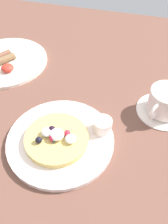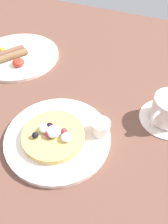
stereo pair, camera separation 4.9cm
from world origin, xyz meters
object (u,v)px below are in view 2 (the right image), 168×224
at_px(syrup_ramekin, 101,127).
at_px(breakfast_plate, 18,56).
at_px(pancake_plate, 58,137).
at_px(coffee_saucer, 166,118).

bearing_deg(syrup_ramekin, breakfast_plate, 151.32).
distance_m(pancake_plate, breakfast_plate, 0.37).
height_order(pancake_plate, syrup_ramekin, syrup_ramekin).
xyz_separation_m(syrup_ramekin, coffee_saucer, (0.14, 0.11, -0.03)).
bearing_deg(breakfast_plate, coffee_saucer, -9.89).
xyz_separation_m(pancake_plate, syrup_ramekin, (0.09, 0.05, 0.02)).
bearing_deg(pancake_plate, syrup_ramekin, 29.75).
relative_size(pancake_plate, coffee_saucer, 1.83).
xyz_separation_m(syrup_ramekin, breakfast_plate, (-0.36, 0.20, -0.02)).
bearing_deg(breakfast_plate, pancake_plate, -42.08).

